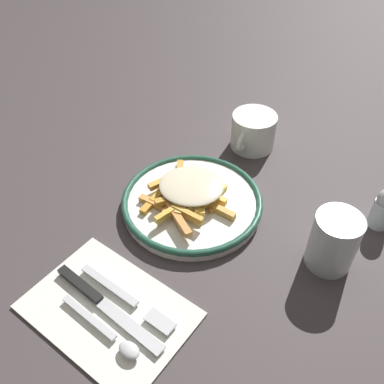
# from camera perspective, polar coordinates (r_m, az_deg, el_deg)

# --- Properties ---
(ground_plane) EXTENTS (2.60, 2.60, 0.00)m
(ground_plane) POSITION_cam_1_polar(r_m,az_deg,el_deg) (0.76, 0.00, -2.05)
(ground_plane) COLOR #3F3738
(plate) EXTENTS (0.25, 0.25, 0.02)m
(plate) POSITION_cam_1_polar(r_m,az_deg,el_deg) (0.75, 0.00, -1.38)
(plate) COLOR white
(plate) RESTS_ON ground_plane
(fries_heap) EXTENTS (0.17, 0.17, 0.04)m
(fries_heap) POSITION_cam_1_polar(r_m,az_deg,el_deg) (0.74, -0.34, -0.01)
(fries_heap) COLOR #E5AF4B
(fries_heap) RESTS_ON plate
(napkin) EXTENTS (0.18, 0.25, 0.01)m
(napkin) POSITION_cam_1_polar(r_m,az_deg,el_deg) (0.64, -11.38, -15.48)
(napkin) COLOR silver
(napkin) RESTS_ON ground_plane
(fork) EXTENTS (0.03, 0.18, 0.01)m
(fork) POSITION_cam_1_polar(r_m,az_deg,el_deg) (0.64, -9.00, -14.02)
(fork) COLOR silver
(fork) RESTS_ON napkin
(knife) EXTENTS (0.04, 0.21, 0.01)m
(knife) POSITION_cam_1_polar(r_m,az_deg,el_deg) (0.64, -12.64, -14.15)
(knife) COLOR black
(knife) RESTS_ON napkin
(spoon) EXTENTS (0.03, 0.15, 0.01)m
(spoon) POSITION_cam_1_polar(r_m,az_deg,el_deg) (0.61, -10.92, -18.76)
(spoon) COLOR silver
(spoon) RESTS_ON napkin
(water_glass) EXTENTS (0.07, 0.07, 0.10)m
(water_glass) POSITION_cam_1_polar(r_m,az_deg,el_deg) (0.68, 18.76, -6.42)
(water_glass) COLOR silver
(water_glass) RESTS_ON ground_plane
(coffee_mug) EXTENTS (0.12, 0.09, 0.07)m
(coffee_mug) POSITION_cam_1_polar(r_m,az_deg,el_deg) (0.89, 8.33, 8.21)
(coffee_mug) COLOR white
(coffee_mug) RESTS_ON ground_plane
(salt_shaker) EXTENTS (0.04, 0.04, 0.08)m
(salt_shaker) POSITION_cam_1_polar(r_m,az_deg,el_deg) (0.78, 24.74, -2.03)
(salt_shaker) COLOR silver
(salt_shaker) RESTS_ON ground_plane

